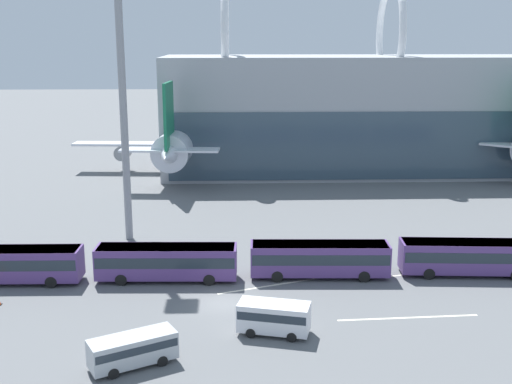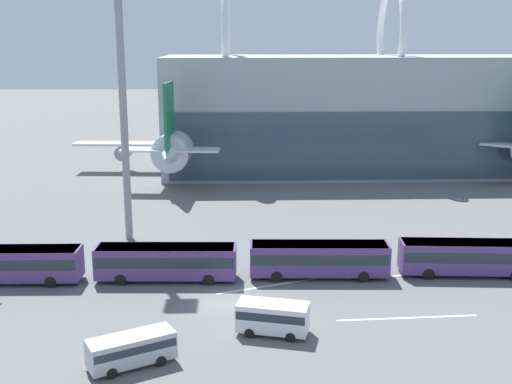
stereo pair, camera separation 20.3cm
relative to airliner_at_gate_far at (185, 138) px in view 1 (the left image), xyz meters
name	(u,v)px [view 1 (the left image)]	position (x,y,z in m)	size (l,w,h in m)	color
ground_plane	(224,303)	(6.70, -52.86, -5.28)	(440.00, 440.00, 0.00)	slate
airliner_at_gate_far	(185,138)	(0.00, 0.00, 0.00)	(34.98, 38.55, 14.86)	silver
shuttle_bus_0	(10,263)	(-11.63, -47.83, -3.46)	(12.15, 2.88, 3.07)	#56387A
shuttle_bus_1	(167,260)	(1.72, -47.70, -3.46)	(12.20, 3.08, 3.07)	#56387A
shuttle_bus_2	(320,257)	(15.07, -47.39, -3.46)	(12.20, 3.10, 3.07)	#56387A
shuttle_bus_3	(470,255)	(28.42, -47.36, -3.46)	(12.27, 3.51, 3.07)	#56387A
service_van_foreground	(274,316)	(10.36, -58.42, -3.91)	(5.40, 3.28, 2.31)	silver
service_van_crossing	(133,348)	(1.04, -62.72, -4.03)	(5.82, 4.28, 2.09)	#B2B7BC
floodlight_mast	(121,59)	(-3.43, -35.54, 13.22)	(2.51, 2.51, 31.85)	gray
lane_stripe_0	(425,272)	(24.81, -46.55, -5.27)	(8.05, 0.25, 0.01)	silver
lane_stripe_1	(337,267)	(17.02, -44.92, -5.27)	(6.21, 0.25, 0.01)	silver
lane_stripe_2	(408,318)	(20.66, -56.11, -5.27)	(10.83, 0.25, 0.01)	silver
lane_stripe_3	(270,286)	(10.60, -49.34, -5.27)	(9.48, 0.25, 0.01)	silver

